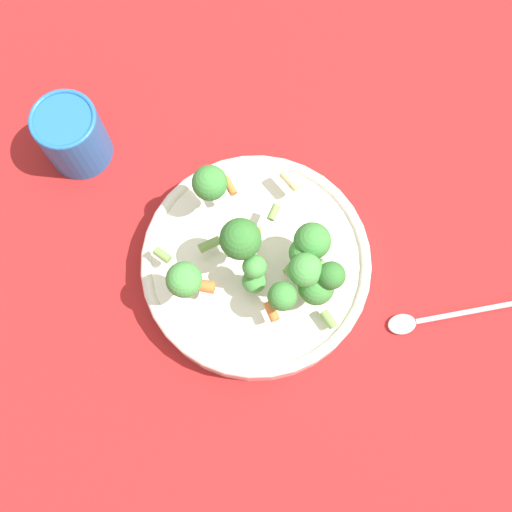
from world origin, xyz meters
TOP-DOWN VIEW (x-y plane):
  - ground_plane at (0.00, 0.00)m, footprint 3.00×3.00m
  - bowl at (0.00, 0.00)m, footprint 0.29×0.29m
  - pasta_salad at (0.01, 0.01)m, footprint 0.19×0.23m
  - cup at (-0.15, -0.25)m, footprint 0.08×0.08m
  - spoon at (0.05, 0.23)m, footprint 0.06×0.19m

SIDE VIEW (x-z plane):
  - ground_plane at x=0.00m, z-range 0.00..0.00m
  - spoon at x=0.05m, z-range 0.00..0.01m
  - bowl at x=0.00m, z-range 0.00..0.05m
  - cup at x=-0.15m, z-range 0.00..0.09m
  - pasta_salad at x=0.01m, z-range 0.05..0.15m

